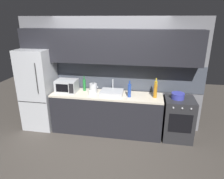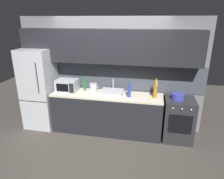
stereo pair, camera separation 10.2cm
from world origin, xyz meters
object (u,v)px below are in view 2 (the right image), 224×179
at_px(wine_bottle_yellow, 156,89).
at_px(cooking_pot, 178,96).
at_px(kettle, 93,88).
at_px(microwave, 67,85).
at_px(refrigerator, 40,89).
at_px(wine_bottle_green, 85,84).
at_px(oven_range, 178,119).
at_px(wine_bottle_blue, 129,90).
at_px(wine_bottle_amber, 155,91).
at_px(mug_clear, 90,93).

bearing_deg(wine_bottle_yellow, cooking_pot, -13.24).
relative_size(kettle, wine_bottle_yellow, 0.60).
relative_size(microwave, cooking_pot, 1.76).
distance_m(refrigerator, kettle, 1.28).
bearing_deg(kettle, refrigerator, -177.46).
distance_m(microwave, kettle, 0.60).
bearing_deg(kettle, wine_bottle_green, 157.80).
relative_size(refrigerator, wine_bottle_yellow, 4.78).
bearing_deg(oven_range, microwave, 179.54).
relative_size(wine_bottle_blue, cooking_pot, 1.34).
bearing_deg(wine_bottle_blue, cooking_pot, 4.31).
distance_m(wine_bottle_amber, mug_clear, 1.36).
bearing_deg(wine_bottle_yellow, microwave, -177.42).
xyz_separation_m(refrigerator, oven_range, (3.13, -0.00, -0.47)).
relative_size(wine_bottle_blue, mug_clear, 3.26).
distance_m(wine_bottle_blue, mug_clear, 0.83).
relative_size(microwave, wine_bottle_amber, 1.34).
xyz_separation_m(oven_range, microwave, (-2.45, 0.02, 0.58)).
bearing_deg(microwave, cooking_pot, -0.44).
relative_size(refrigerator, oven_range, 2.04).
bearing_deg(microwave, refrigerator, -178.45).
bearing_deg(wine_bottle_blue, mug_clear, -176.45).
height_order(wine_bottle_green, mug_clear, wine_bottle_green).
distance_m(microwave, wine_bottle_amber, 1.93).
bearing_deg(cooking_pot, wine_bottle_blue, -175.69).
xyz_separation_m(wine_bottle_blue, cooking_pot, (0.98, 0.07, -0.09)).
xyz_separation_m(oven_range, wine_bottle_amber, (-0.51, -0.02, 0.59)).
distance_m(mug_clear, cooking_pot, 1.81).
distance_m(oven_range, microwave, 2.51).
bearing_deg(wine_bottle_amber, kettle, 176.74).
xyz_separation_m(kettle, mug_clear, (-0.02, -0.18, -0.05)).
relative_size(oven_range, wine_bottle_amber, 2.62).
xyz_separation_m(microwave, wine_bottle_yellow, (1.94, 0.09, 0.03)).
xyz_separation_m(kettle, wine_bottle_yellow, (1.34, 0.05, 0.06)).
bearing_deg(wine_bottle_blue, refrigerator, 177.96).
relative_size(wine_bottle_green, mug_clear, 3.09).
height_order(microwave, wine_bottle_green, wine_bottle_green).
bearing_deg(oven_range, wine_bottle_blue, -176.00).
relative_size(kettle, wine_bottle_green, 0.69).
height_order(wine_bottle_blue, wine_bottle_green, wine_bottle_blue).
bearing_deg(oven_range, refrigerator, 179.98).
relative_size(mug_clear, cooking_pot, 0.41).
bearing_deg(cooking_pot, microwave, 179.56).
bearing_deg(wine_bottle_yellow, wine_bottle_amber, -93.38).
height_order(kettle, wine_bottle_blue, wine_bottle_blue).
bearing_deg(refrigerator, wine_bottle_yellow, 2.31).
height_order(oven_range, kettle, kettle).
bearing_deg(wine_bottle_green, wine_bottle_amber, -6.21).
xyz_separation_m(wine_bottle_amber, cooking_pot, (0.46, 0.02, -0.08)).
bearing_deg(wine_bottle_green, cooking_pot, -4.27).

